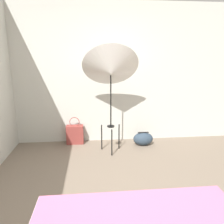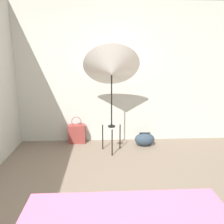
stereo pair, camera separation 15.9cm
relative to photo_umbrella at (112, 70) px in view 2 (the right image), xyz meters
The scene contains 4 objects.
wall_back 0.59m from the photo_umbrella, 102.00° to the left, with size 8.00×0.05×2.60m.
photo_umbrella is the anchor object (origin of this frame).
tote_bag 1.46m from the photo_umbrella, 146.95° to the left, with size 0.32×0.16×0.52m.
duffel_bag 1.45m from the photo_umbrella, 18.80° to the left, with size 0.37×0.25×0.25m.
Camera 2 is at (-0.05, -1.66, 1.61)m, focal length 35.00 mm.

